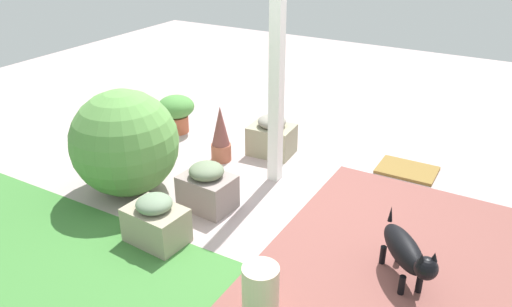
# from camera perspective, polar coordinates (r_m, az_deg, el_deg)

# --- Properties ---
(ground_plane) EXTENTS (12.00, 12.00, 0.00)m
(ground_plane) POSITION_cam_1_polar(r_m,az_deg,el_deg) (4.63, 3.07, -4.97)
(ground_plane) COLOR #B39E9D
(brick_path) EXTENTS (1.80, 2.40, 0.02)m
(brick_path) POSITION_cam_1_polar(r_m,az_deg,el_deg) (4.01, 15.45, -11.33)
(brick_path) COLOR brown
(brick_path) RESTS_ON ground
(porch_pillar) EXTENTS (0.11, 0.11, 2.24)m
(porch_pillar) POSITION_cam_1_polar(r_m,az_deg,el_deg) (4.51, 2.37, 9.79)
(porch_pillar) COLOR white
(porch_pillar) RESTS_ON ground
(stone_planter_nearest) EXTENTS (0.48, 0.39, 0.44)m
(stone_planter_nearest) POSITION_cam_1_polar(r_m,az_deg,el_deg) (5.36, 1.79, 1.94)
(stone_planter_nearest) COLOR gray
(stone_planter_nearest) RESTS_ON ground
(stone_planter_mid) EXTENTS (0.47, 0.37, 0.43)m
(stone_planter_mid) POSITION_cam_1_polar(r_m,az_deg,el_deg) (4.40, -5.53, -3.84)
(stone_planter_mid) COLOR gray
(stone_planter_mid) RESTS_ON ground
(stone_planter_far) EXTENTS (0.49, 0.36, 0.41)m
(stone_planter_far) POSITION_cam_1_polar(r_m,az_deg,el_deg) (4.03, -11.26, -7.52)
(stone_planter_far) COLOR gray
(stone_planter_far) RESTS_ON ground
(round_shrub) EXTENTS (0.97, 0.97, 0.97)m
(round_shrub) POSITION_cam_1_polar(r_m,az_deg,el_deg) (4.67, -14.62, 1.18)
(round_shrub) COLOR #5A9346
(round_shrub) RESTS_ON ground
(terracotta_pot_broad) EXTENTS (0.43, 0.43, 0.44)m
(terracotta_pot_broad) POSITION_cam_1_polar(r_m,az_deg,el_deg) (5.95, -9.02, 4.81)
(terracotta_pot_broad) COLOR #B1573B
(terracotta_pot_broad) RESTS_ON ground
(terracotta_pot_spiky) EXTENTS (0.21, 0.21, 0.60)m
(terracotta_pot_spiky) POSITION_cam_1_polar(r_m,az_deg,el_deg) (5.19, -4.02, 2.11)
(terracotta_pot_spiky) COLOR #A75941
(terracotta_pot_spiky) RESTS_ON ground
(dog) EXTENTS (0.52, 0.59, 0.46)m
(dog) POSITION_cam_1_polar(r_m,az_deg,el_deg) (3.65, 16.66, -10.65)
(dog) COLOR black
(dog) RESTS_ON ground
(ceramic_urn) EXTENTS (0.23, 0.23, 0.42)m
(ceramic_urn) POSITION_cam_1_polar(r_m,az_deg,el_deg) (3.26, 0.51, -15.69)
(ceramic_urn) COLOR beige
(ceramic_urn) RESTS_ON ground
(doormat) EXTENTS (0.57, 0.42, 0.03)m
(doormat) POSITION_cam_1_polar(r_m,az_deg,el_deg) (5.28, 16.73, -1.79)
(doormat) COLOR olive
(doormat) RESTS_ON ground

